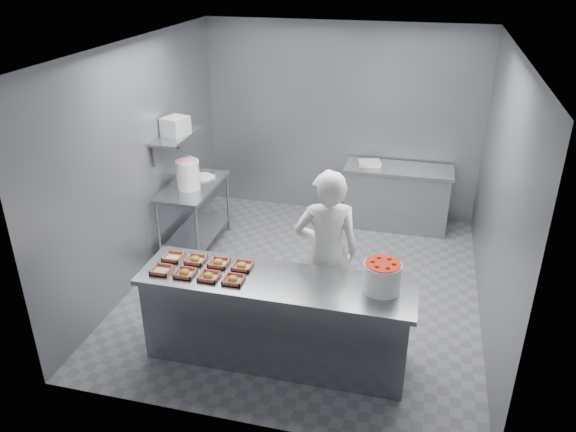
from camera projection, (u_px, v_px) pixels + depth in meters
The scene contains 24 objects.
floor at pixel (306, 285), 6.77m from camera, with size 4.50×4.50×0.00m, color #4C4C51.
ceiling at pixel (310, 46), 5.56m from camera, with size 4.50×4.50×0.00m, color white.
wall_back at pixel (341, 122), 8.13m from camera, with size 4.00×0.04×2.80m, color slate.
wall_left at pixel (142, 162), 6.60m from camera, with size 0.04×4.50×2.80m, color slate.
wall_right at pixel (499, 195), 5.72m from camera, with size 0.04×4.50×2.80m, color slate.
service_counter at pixel (276, 319), 5.39m from camera, with size 2.60×0.70×0.90m.
prep_table at pixel (195, 207), 7.40m from camera, with size 0.60×1.20×0.90m.
back_counter at pixel (396, 197), 8.03m from camera, with size 1.50×0.60×0.90m.
wall_shelf at pixel (176, 136), 7.02m from camera, with size 0.35×0.90×0.03m, color slate.
tray_0 at pixel (162, 270), 5.32m from camera, with size 0.19×0.18×0.04m.
tray_1 at pixel (185, 273), 5.26m from camera, with size 0.19×0.18×0.06m.
tray_2 at pixel (209, 276), 5.21m from camera, with size 0.19×0.18×0.06m.
tray_3 at pixel (233, 279), 5.16m from camera, with size 0.19×0.18×0.06m.
tray_4 at pixel (173, 257), 5.54m from camera, with size 0.19×0.18×0.04m.
tray_5 at pixel (196, 259), 5.49m from camera, with size 0.19×0.18×0.06m.
tray_6 at pixel (219, 262), 5.44m from camera, with size 0.19×0.18×0.06m.
tray_7 at pixel (242, 266), 5.38m from camera, with size 0.19×0.18×0.06m.
worker at pixel (326, 253), 5.64m from camera, with size 0.66×0.43×1.80m, color silver.
strawberry_tub at pixel (382, 276), 4.98m from camera, with size 0.34×0.34×0.28m.
glaze_bucket at pixel (188, 174), 7.08m from camera, with size 0.31×0.29×0.45m.
bucket_lid at pixel (201, 177), 7.49m from camera, with size 0.30×0.30×0.02m, color white.
rag at pixel (209, 177), 7.50m from camera, with size 0.15×0.13×0.02m, color #CCB28C.
appliance at pixel (175, 126), 6.97m from camera, with size 0.26×0.30×0.22m, color gray.
paper_stack at pixel (370, 163), 7.92m from camera, with size 0.30×0.22×0.06m, color silver.
Camera 1 is at (1.19, -5.62, 3.68)m, focal length 35.00 mm.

